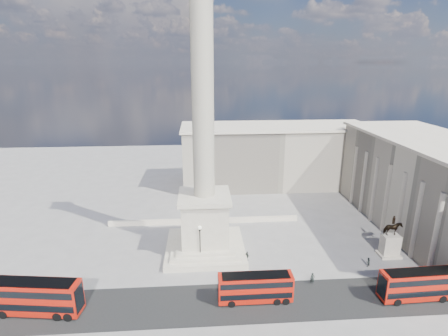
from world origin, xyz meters
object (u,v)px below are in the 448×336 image
object	(u,v)px
nelsons_column	(204,183)
pedestrian_crossing	(247,256)
red_bus_a	(36,297)
red_bus_b	(256,287)
pedestrian_walking	(312,279)
red_bus_c	(419,284)
equestrian_statue	(390,242)
victorian_lamp	(200,241)
pedestrian_standing	(368,262)

from	to	relation	value
nelsons_column	pedestrian_crossing	distance (m)	14.60
red_bus_a	red_bus_b	distance (m)	29.91
red_bus_b	pedestrian_walking	world-z (taller)	red_bus_b
red_bus_a	red_bus_c	distance (m)	53.31
pedestrian_crossing	nelsons_column	bearing A→B (deg)	25.31
nelsons_column	red_bus_c	distance (m)	35.83
red_bus_c	equestrian_statue	size ratio (longest dim) A/B	1.46
nelsons_column	red_bus_a	xyz separation A→B (m)	(-23.01, -15.24, -10.33)
equestrian_statue	pedestrian_walking	bearing A→B (deg)	-156.11
red_bus_a	pedestrian_crossing	distance (m)	32.19
nelsons_column	red_bus_b	bearing A→B (deg)	-65.05
victorian_lamp	pedestrian_crossing	xyz separation A→B (m)	(8.05, 0.16, -3.19)
nelsons_column	pedestrian_crossing	size ratio (longest dim) A/B	29.57
red_bus_b	victorian_lamp	size ratio (longest dim) A/B	1.54
victorian_lamp	red_bus_b	bearing A→B (deg)	-53.58
nelsons_column	victorian_lamp	xyz separation A→B (m)	(-0.91, -4.24, -8.88)
red_bus_b	victorian_lamp	xyz separation A→B (m)	(-7.80, 10.58, 1.80)
victorian_lamp	equestrian_statue	bearing A→B (deg)	-0.26
victorian_lamp	pedestrian_crossing	bearing A→B (deg)	1.16
victorian_lamp	equestrian_statue	size ratio (longest dim) A/B	0.89
nelsons_column	red_bus_b	distance (m)	19.52
nelsons_column	pedestrian_walking	world-z (taller)	nelsons_column
pedestrian_standing	nelsons_column	bearing A→B (deg)	-42.42
victorian_lamp	pedestrian_crossing	size ratio (longest dim) A/B	4.06
victorian_lamp	pedestrian_walking	size ratio (longest dim) A/B	3.58
pedestrian_standing	equestrian_statue	bearing A→B (deg)	-178.03
red_bus_c	pedestrian_standing	world-z (taller)	red_bus_c
nelsons_column	pedestrian_crossing	world-z (taller)	nelsons_column
red_bus_c	pedestrian_walking	size ratio (longest dim) A/B	5.87
nelsons_column	red_bus_b	world-z (taller)	nelsons_column
red_bus_c	equestrian_statue	bearing A→B (deg)	78.32
pedestrian_walking	pedestrian_standing	world-z (taller)	pedestrian_walking
victorian_lamp	pedestrian_walking	bearing A→B (deg)	-22.95
red_bus_c	pedestrian_crossing	size ratio (longest dim) A/B	6.66
red_bus_c	equestrian_statue	distance (m)	11.74
red_bus_c	pedestrian_standing	bearing A→B (deg)	108.56
red_bus_a	equestrian_statue	world-z (taller)	equestrian_statue
nelsons_column	red_bus_c	xyz separation A→B (m)	(30.29, -15.96, -10.55)
red_bus_a	pedestrian_standing	size ratio (longest dim) A/B	7.85
nelsons_column	victorian_lamp	bearing A→B (deg)	-102.13
nelsons_column	red_bus_a	bearing A→B (deg)	-146.48
nelsons_column	victorian_lamp	world-z (taller)	nelsons_column
nelsons_column	pedestrian_standing	bearing A→B (deg)	-15.13
red_bus_b	pedestrian_crossing	bearing A→B (deg)	88.60
victorian_lamp	pedestrian_walking	distance (m)	18.87
red_bus_a	pedestrian_standing	world-z (taller)	red_bus_a
red_bus_c	victorian_lamp	xyz separation A→B (m)	(-31.20, 11.72, 1.66)
red_bus_b	red_bus_c	bearing A→B (deg)	-2.91
red_bus_b	victorian_lamp	world-z (taller)	victorian_lamp
nelsons_column	red_bus_c	bearing A→B (deg)	-27.78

